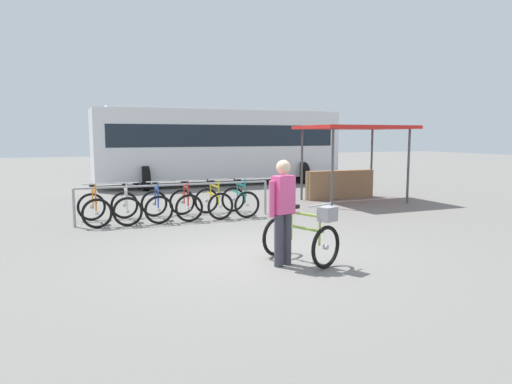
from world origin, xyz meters
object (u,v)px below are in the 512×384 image
at_px(racked_bike_orange, 94,208).
at_px(person_with_featured_bike, 283,208).
at_px(racked_bike_teal, 240,200).
at_px(racked_bike_red, 185,203).
at_px(racked_bike_blue, 156,205).
at_px(market_stall, 348,155).
at_px(bus_distant, 219,142).
at_px(racked_bike_yellow, 213,202).
at_px(featured_bicycle, 304,235).
at_px(racked_bike_white, 126,207).

xyz_separation_m(racked_bike_orange, person_with_featured_bike, (2.54, -4.60, 0.54)).
bearing_deg(racked_bike_teal, racked_bike_red, 179.25).
relative_size(racked_bike_red, racked_bike_teal, 1.05).
relative_size(racked_bike_blue, market_stall, 0.37).
bearing_deg(racked_bike_teal, bus_distant, 76.29).
distance_m(person_with_featured_bike, market_stall, 7.67).
distance_m(racked_bike_yellow, featured_bicycle, 4.57).
xyz_separation_m(racked_bike_blue, person_with_featured_bike, (1.14, -4.59, 0.54)).
bearing_deg(racked_bike_white, racked_bike_red, -0.75).
height_order(racked_bike_white, racked_bike_red, same).
height_order(racked_bike_blue, featured_bicycle, same).
bearing_deg(racked_bike_yellow, racked_bike_red, 179.25).
height_order(person_with_featured_bike, bus_distant, bus_distant).
distance_m(racked_bike_orange, racked_bike_red, 2.10).
relative_size(racked_bike_orange, racked_bike_blue, 1.01).
bearing_deg(featured_bicycle, racked_bike_blue, 108.28).
bearing_deg(racked_bike_blue, racked_bike_red, -0.75).
relative_size(racked_bike_white, person_with_featured_bike, 0.70).
distance_m(racked_bike_white, racked_bike_yellow, 2.10).
xyz_separation_m(racked_bike_blue, racked_bike_yellow, (1.40, -0.02, -0.00)).
relative_size(racked_bike_orange, featured_bicycle, 0.91).
bearing_deg(racked_bike_yellow, racked_bike_orange, 179.25).
distance_m(racked_bike_orange, racked_bike_yellow, 2.80).
relative_size(featured_bicycle, bus_distant, 0.13).
relative_size(racked_bike_teal, featured_bicycle, 0.86).
distance_m(racked_bike_white, person_with_featured_bike, 4.98).
bearing_deg(racked_bike_yellow, racked_bike_teal, -0.75).
bearing_deg(person_with_featured_bike, racked_bike_yellow, 86.72).
distance_m(bus_distant, market_stall, 6.57).
distance_m(racked_bike_orange, market_stall, 7.69).
height_order(racked_bike_blue, racked_bike_teal, same).
bearing_deg(bus_distant, racked_bike_yellow, -108.71).
xyz_separation_m(racked_bike_white, racked_bike_red, (1.40, -0.02, -0.00)).
bearing_deg(featured_bicycle, racked_bike_yellow, 91.44).
height_order(racked_bike_orange, person_with_featured_bike, person_with_featured_bike).
xyz_separation_m(racked_bike_orange, racked_bike_red, (2.10, -0.03, 0.00)).
bearing_deg(racked_bike_orange, racked_bike_yellow, -0.75).
bearing_deg(market_stall, racked_bike_orange, -170.92).
height_order(racked_bike_yellow, person_with_featured_bike, person_with_featured_bike).
relative_size(racked_bike_red, market_stall, 0.37).
distance_m(racked_bike_orange, person_with_featured_bike, 5.28).
relative_size(bus_distant, market_stall, 3.23).
bearing_deg(market_stall, racked_bike_red, -167.22).
height_order(racked_bike_white, bus_distant, bus_distant).
distance_m(racked_bike_teal, featured_bicycle, 4.60).
height_order(featured_bicycle, market_stall, market_stall).
xyz_separation_m(racked_bike_white, racked_bike_yellow, (2.10, -0.03, -0.00)).
height_order(racked_bike_orange, market_stall, market_stall).
height_order(racked_bike_red, market_stall, market_stall).
bearing_deg(racked_bike_blue, racked_bike_yellow, -0.75).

